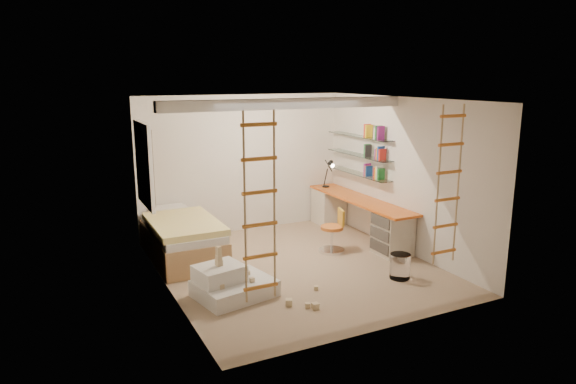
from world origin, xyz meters
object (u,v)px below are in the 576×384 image
swivel_chair (333,236)px  play_platform (230,284)px  bed (182,238)px  desk (358,216)px

swivel_chair → play_platform: swivel_chair is taller
swivel_chair → play_platform: (-2.19, -0.94, -0.10)m
bed → play_platform: 1.81m
desk → swivel_chair: desk is taller
desk → swivel_chair: 0.97m
swivel_chair → play_platform: size_ratio=0.65×
bed → play_platform: size_ratio=1.76×
swivel_chair → play_platform: 2.38m
bed → swivel_chair: 2.52m
desk → play_platform: 3.35m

